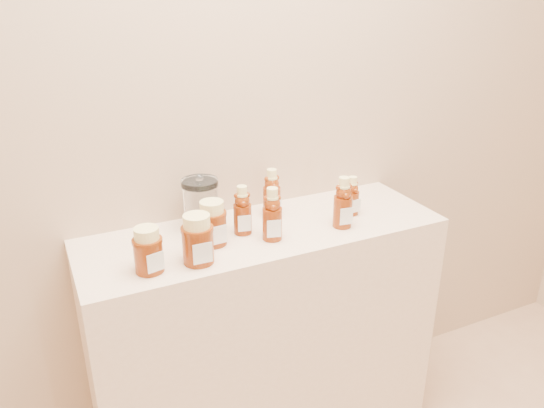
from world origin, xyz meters
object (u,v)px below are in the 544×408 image
honey_jar_left (148,250)px  glass_canister (201,202)px  bear_bottle_back_left (242,207)px  display_table (265,342)px  bear_bottle_front_left (272,211)px

honey_jar_left → glass_canister: 0.30m
bear_bottle_back_left → glass_canister: size_ratio=0.99×
display_table → honey_jar_left: honey_jar_left is taller
bear_bottle_back_left → honey_jar_left: bearing=-149.4°
bear_bottle_front_left → honey_jar_left: bearing=-159.7°
display_table → honey_jar_left: size_ratio=9.01×
bear_bottle_front_left → honey_jar_left: 0.40m
bear_bottle_front_left → honey_jar_left: size_ratio=1.45×
display_table → glass_canister: (-0.18, 0.10, 0.54)m
display_table → glass_canister: size_ratio=6.54×
honey_jar_left → bear_bottle_front_left: bearing=-8.8°
bear_bottle_back_left → honey_jar_left: 0.35m
honey_jar_left → glass_canister: bearing=28.9°
display_table → glass_canister: bearing=150.9°
glass_canister → bear_bottle_back_left: bearing=-40.3°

